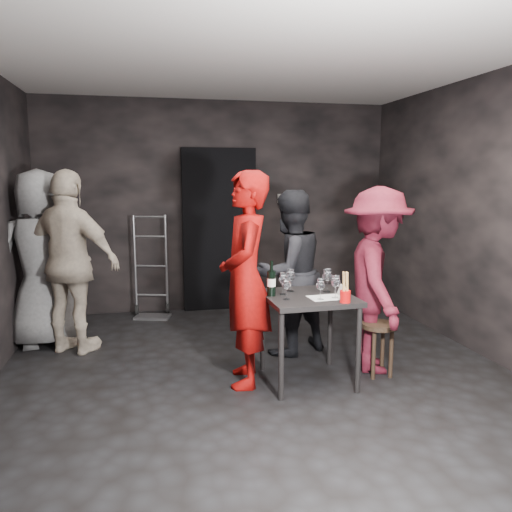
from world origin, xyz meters
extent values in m
cube|color=black|center=(0.00, 0.00, 0.00)|extent=(4.50, 5.00, 0.02)
cube|color=silver|center=(0.00, 0.00, 2.70)|extent=(4.50, 5.00, 0.02)
cube|color=black|center=(0.00, 2.50, 1.35)|extent=(4.50, 0.04, 2.70)
cube|color=black|center=(0.00, -2.50, 1.35)|extent=(4.50, 0.04, 2.70)
cube|color=black|center=(2.25, 0.00, 1.35)|extent=(0.04, 5.00, 2.70)
cube|color=black|center=(0.00, 2.44, 1.05)|extent=(0.95, 0.10, 2.10)
cube|color=#B7B7B2|center=(0.85, 2.45, 1.45)|extent=(0.12, 0.06, 0.12)
cube|color=#B7B7B2|center=(1.05, 2.45, 1.40)|extent=(0.10, 0.06, 0.14)
cylinder|color=#B2B2B7|center=(-1.08, 2.28, 0.63)|extent=(0.03, 0.03, 1.27)
cylinder|color=#B2B2B7|center=(-0.70, 2.28, 0.63)|extent=(0.03, 0.03, 1.27)
cube|color=#B2B2B7|center=(-0.89, 2.15, 0.01)|extent=(0.42, 0.23, 0.03)
cylinder|color=black|center=(-1.08, 2.31, 0.08)|extent=(0.04, 0.16, 0.16)
cylinder|color=black|center=(-0.70, 2.31, 0.08)|extent=(0.04, 0.16, 0.16)
cube|color=black|center=(0.39, -0.10, 0.73)|extent=(0.72, 0.72, 0.04)
cylinder|color=black|center=(0.07, -0.42, 0.35)|extent=(0.04, 0.04, 0.71)
cylinder|color=black|center=(0.71, -0.42, 0.35)|extent=(0.04, 0.04, 0.71)
cylinder|color=black|center=(0.07, 0.22, 0.35)|extent=(0.04, 0.04, 0.71)
cylinder|color=black|center=(0.71, 0.22, 0.35)|extent=(0.04, 0.04, 0.71)
cylinder|color=black|center=(1.03, -0.11, 0.45)|extent=(0.30, 0.30, 0.04)
cylinder|color=black|center=(1.11, -0.03, 0.21)|extent=(0.04, 0.04, 0.41)
cylinder|color=black|center=(0.95, -0.03, 0.21)|extent=(0.04, 0.04, 0.41)
cylinder|color=black|center=(0.95, -0.19, 0.21)|extent=(0.04, 0.04, 0.41)
cylinder|color=black|center=(1.11, -0.19, 0.21)|extent=(0.04, 0.04, 0.41)
imported|color=#930806|center=(-0.13, -0.01, 1.06)|extent=(0.61, 0.84, 2.12)
imported|color=black|center=(0.43, 0.63, 0.86)|extent=(0.95, 0.75, 1.73)
imported|color=#591321|center=(1.07, 0.04, 0.91)|extent=(0.81, 1.27, 1.82)
imported|color=beige|center=(-1.65, 1.09, 1.09)|extent=(1.41, 1.17, 2.18)
imported|color=slate|center=(-1.97, 1.37, 1.10)|extent=(1.17, 0.81, 2.19)
cube|color=white|center=(0.51, -0.21, 0.75)|extent=(0.31, 0.22, 0.00)
cylinder|color=black|center=(0.08, -0.05, 0.85)|extent=(0.07, 0.07, 0.21)
cylinder|color=black|center=(0.08, -0.05, 1.00)|extent=(0.03, 0.03, 0.09)
cylinder|color=white|center=(0.08, -0.05, 0.86)|extent=(0.07, 0.07, 0.07)
cylinder|color=red|center=(0.59, -0.39, 0.80)|extent=(0.08, 0.08, 0.09)
camera|label=1|loc=(-0.91, -3.98, 1.72)|focal=35.00mm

